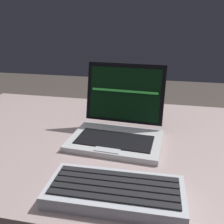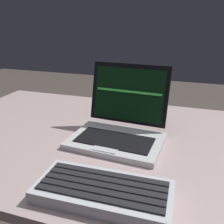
% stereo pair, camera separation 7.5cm
% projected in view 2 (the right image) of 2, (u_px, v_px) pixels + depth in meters
% --- Properties ---
extents(desk, '(1.38, 0.79, 0.75)m').
position_uv_depth(desk, '(116.00, 158.00, 0.86)').
color(desk, '#A68F8D').
rests_on(desk, ground).
extents(laptop_front, '(0.31, 0.27, 0.23)m').
position_uv_depth(laptop_front, '(120.00, 125.00, 0.82)').
color(laptop_front, '#BCBCBD').
rests_on(laptop_front, desk).
extents(external_keyboard, '(0.31, 0.15, 0.03)m').
position_uv_depth(external_keyboard, '(103.00, 191.00, 0.56)').
color(external_keyboard, '#B7BBC3').
rests_on(external_keyboard, desk).
extents(coffee_mug, '(0.14, 0.09, 0.09)m').
position_uv_depth(coffee_mug, '(123.00, 98.00, 1.10)').
color(coffee_mug, '#306AA9').
rests_on(coffee_mug, desk).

